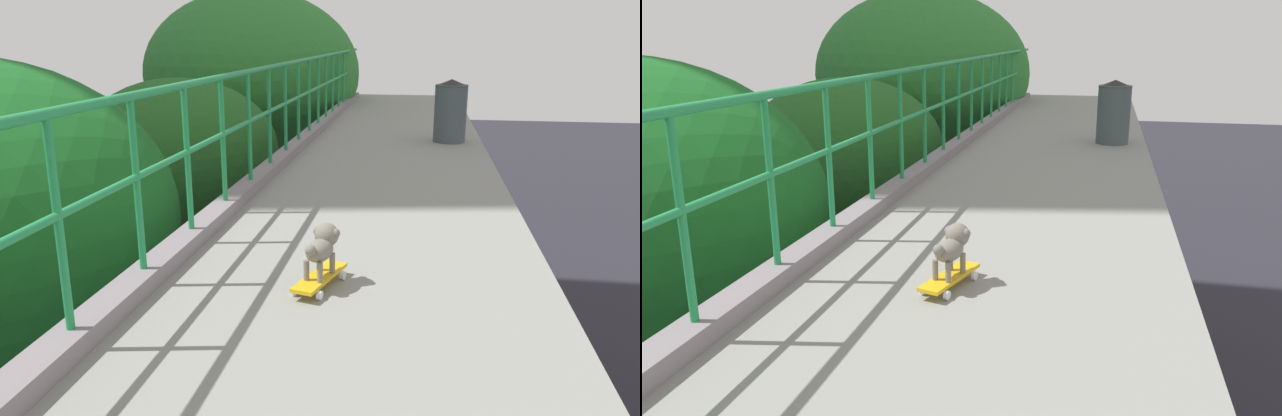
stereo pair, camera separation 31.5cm
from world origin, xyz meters
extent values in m
cylinder|color=#208E4B|center=(-0.25, 2.12, 6.91)|extent=(0.04, 0.04, 1.08)
cylinder|color=#208E4B|center=(-0.25, 2.96, 6.91)|extent=(0.04, 0.04, 1.08)
cylinder|color=#208E4B|center=(-0.25, 3.81, 6.91)|extent=(0.04, 0.04, 1.08)
cylinder|color=#208E4B|center=(-0.25, 4.66, 6.91)|extent=(0.04, 0.04, 1.08)
cylinder|color=#208E4B|center=(-0.25, 5.50, 6.91)|extent=(0.04, 0.04, 1.08)
cylinder|color=#208E4B|center=(-0.25, 6.35, 6.91)|extent=(0.04, 0.04, 1.08)
cylinder|color=#208E4B|center=(-0.25, 7.20, 6.91)|extent=(0.04, 0.04, 1.08)
cylinder|color=#208E4B|center=(-0.25, 8.04, 6.91)|extent=(0.04, 0.04, 1.08)
cylinder|color=#208E4B|center=(-0.25, 8.89, 6.91)|extent=(0.04, 0.04, 1.08)
cylinder|color=#208E4B|center=(-0.25, 9.73, 6.91)|extent=(0.04, 0.04, 1.08)
cylinder|color=#208E4B|center=(-0.25, 10.58, 6.91)|extent=(0.04, 0.04, 1.08)
cylinder|color=#208E4B|center=(-0.25, 11.43, 6.91)|extent=(0.04, 0.04, 1.08)
cylinder|color=#208E4B|center=(-0.25, 12.27, 6.91)|extent=(0.04, 0.04, 1.08)
cylinder|color=#208E4B|center=(-0.25, 13.12, 6.91)|extent=(0.04, 0.04, 1.08)
cylinder|color=#208E4B|center=(-0.25, 13.97, 6.91)|extent=(0.04, 0.04, 1.08)
cylinder|color=#208E4B|center=(-0.25, 14.81, 6.91)|extent=(0.04, 0.04, 1.08)
cube|color=#1E232B|center=(-4.98, 8.81, 1.07)|extent=(1.48, 1.79, 0.48)
cylinder|color=black|center=(-4.12, 10.25, 0.35)|extent=(0.22, 0.70, 0.70)
cylinder|color=black|center=(-5.84, 10.25, 0.35)|extent=(0.22, 0.70, 0.70)
cube|color=beige|center=(-8.49, 19.37, 1.76)|extent=(2.42, 11.25, 2.96)
cube|color=black|center=(-8.49, 19.37, 2.28)|extent=(2.44, 10.35, 0.70)
cylinder|color=black|center=(-7.33, 23.31, 0.48)|extent=(0.28, 0.96, 0.96)
cylinder|color=black|center=(-9.65, 23.31, 0.48)|extent=(0.28, 0.96, 0.96)
cylinder|color=black|center=(-7.33, 16.27, 0.48)|extent=(0.28, 0.96, 0.96)
cylinder|color=black|center=(-9.65, 16.27, 0.48)|extent=(0.28, 0.96, 0.96)
cylinder|color=#4F3128|center=(-2.95, 10.26, 2.35)|extent=(0.47, 0.47, 4.71)
ellipsoid|color=#235D22|center=(-2.95, 10.26, 5.72)|extent=(3.66, 3.66, 2.69)
cylinder|color=#513224|center=(-2.68, 14.55, 2.72)|extent=(0.37, 0.37, 5.44)
ellipsoid|color=#2D7931|center=(-2.68, 14.55, 6.88)|extent=(5.24, 5.24, 3.98)
cube|color=gold|center=(0.86, 3.12, 6.32)|extent=(0.29, 0.57, 0.02)
cylinder|color=white|center=(0.99, 3.27, 6.28)|extent=(0.04, 0.06, 0.06)
cylinder|color=white|center=(0.83, 3.31, 6.28)|extent=(0.04, 0.06, 0.06)
cylinder|color=white|center=(0.89, 2.92, 6.28)|extent=(0.04, 0.06, 0.06)
cylinder|color=white|center=(0.73, 2.97, 6.28)|extent=(0.04, 0.06, 0.06)
cylinder|color=slate|center=(0.93, 3.18, 6.40)|extent=(0.04, 0.04, 0.13)
cylinder|color=slate|center=(0.84, 3.20, 6.40)|extent=(0.04, 0.04, 0.13)
cylinder|color=slate|center=(0.88, 3.00, 6.40)|extent=(0.04, 0.04, 0.13)
cylinder|color=slate|center=(0.79, 3.03, 6.40)|extent=(0.04, 0.04, 0.13)
ellipsoid|color=slate|center=(0.86, 3.10, 6.51)|extent=(0.22, 0.28, 0.14)
sphere|color=slate|center=(0.89, 3.20, 6.58)|extent=(0.16, 0.16, 0.16)
ellipsoid|color=gray|center=(0.91, 3.27, 6.56)|extent=(0.07, 0.08, 0.05)
sphere|color=slate|center=(0.94, 3.19, 6.60)|extent=(0.07, 0.07, 0.07)
sphere|color=slate|center=(0.83, 3.22, 6.60)|extent=(0.07, 0.07, 0.07)
sphere|color=slate|center=(0.82, 2.98, 6.55)|extent=(0.07, 0.07, 0.07)
cylinder|color=#435053|center=(1.87, 8.90, 6.67)|extent=(0.47, 0.47, 0.84)
cone|color=black|center=(1.87, 8.90, 7.13)|extent=(0.48, 0.48, 0.10)
camera|label=1|loc=(1.44, -0.47, 7.80)|focal=34.62mm
camera|label=2|loc=(1.75, -0.41, 7.80)|focal=34.62mm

